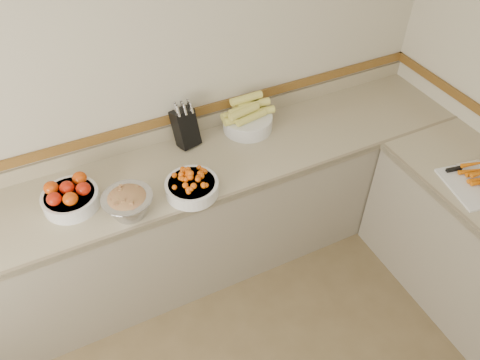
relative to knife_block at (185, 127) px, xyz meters
name	(u,v)px	position (x,y,z in m)	size (l,w,h in m)	color
back_wall	(136,91)	(-0.24, 0.10, 0.27)	(4.00, 4.00, 0.00)	beige
counter_back	(170,226)	(-0.24, -0.22, -0.57)	(4.00, 0.65, 1.08)	tan
knife_block	(185,127)	(0.00, 0.00, 0.00)	(0.16, 0.18, 0.32)	black
tomato_bowl	(70,197)	(-0.76, -0.23, -0.06)	(0.31, 0.31, 0.15)	silver
cherry_tomato_bowl	(192,186)	(-0.13, -0.43, -0.07)	(0.30, 0.30, 0.17)	silver
corn_bowl	(247,118)	(0.42, -0.03, -0.05)	(0.36, 0.33, 0.24)	silver
rhubarb_bowl	(128,203)	(-0.50, -0.43, -0.05)	(0.28, 0.28, 0.15)	#B2B2BA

